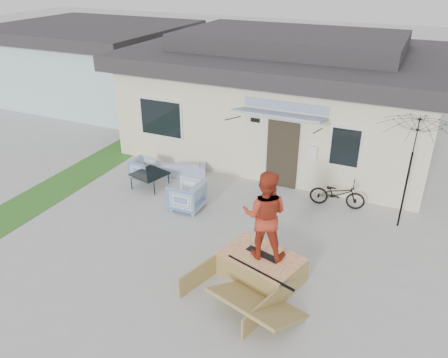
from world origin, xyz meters
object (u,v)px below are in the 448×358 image
at_px(loveseat, 181,166).
at_px(skateboard, 263,254).
at_px(armchair_right, 187,194).
at_px(patio_umbrella, 410,165).
at_px(coffee_table, 150,180).
at_px(bicycle, 338,191).
at_px(armchair_left, 143,167).
at_px(skater, 265,214).
at_px(skate_ramp, 261,266).

relative_size(loveseat, skateboard, 1.94).
distance_m(armchair_right, patio_umbrella, 5.84).
xyz_separation_m(coffee_table, skateboard, (4.61, -2.61, 0.36)).
bearing_deg(loveseat, coffee_table, 44.04).
relative_size(patio_umbrella, skateboard, 2.71).
bearing_deg(bicycle, coffee_table, 95.54).
relative_size(armchair_left, bicycle, 0.44).
distance_m(coffee_table, patio_umbrella, 7.37).
height_order(armchair_right, skateboard, armchair_right).
bearing_deg(armchair_right, skateboard, 55.97).
height_order(armchair_left, bicycle, bicycle).
bearing_deg(loveseat, armchair_right, 99.21).
height_order(armchair_left, patio_umbrella, patio_umbrella).
xyz_separation_m(loveseat, skateboard, (4.17, -3.75, 0.28)).
bearing_deg(skater, armchair_right, -43.94).
bearing_deg(armchair_right, bicycle, 115.04).
height_order(bicycle, skater, skater).
distance_m(armchair_right, skateboard, 3.52).
bearing_deg(patio_umbrella, armchair_left, -177.60).
distance_m(coffee_table, skate_ramp, 5.31).
bearing_deg(patio_umbrella, skate_ramp, -126.40).
distance_m(bicycle, skate_ramp, 3.92).
distance_m(bicycle, skater, 4.01).
relative_size(bicycle, skater, 0.78).
bearing_deg(skater, bicycle, -113.51).
height_order(loveseat, armchair_right, armchair_right).
relative_size(skate_ramp, skateboard, 2.75).
height_order(skate_ramp, skater, skater).
bearing_deg(skateboard, coffee_table, 166.74).
relative_size(armchair_right, bicycle, 0.58).
height_order(loveseat, skateboard, loveseat).
height_order(coffee_table, skater, skater).
relative_size(loveseat, skater, 0.80).
relative_size(bicycle, skateboard, 1.89).
xyz_separation_m(loveseat, skate_ramp, (4.15, -3.80, -0.03)).
bearing_deg(skate_ramp, bicycle, 94.10).
relative_size(patio_umbrella, skater, 1.11).
height_order(patio_umbrella, skate_ramp, patio_umbrella).
xyz_separation_m(loveseat, armchair_left, (-1.03, -0.65, 0.03)).
relative_size(loveseat, patio_umbrella, 0.72).
relative_size(armchair_right, skater, 0.45).
xyz_separation_m(bicycle, skater, (-0.85, -3.76, 1.11)).
xyz_separation_m(coffee_table, patio_umbrella, (7.16, 0.82, 1.52)).
height_order(coffee_table, skateboard, skateboard).
height_order(bicycle, patio_umbrella, patio_umbrella).
distance_m(loveseat, skater, 5.75).
xyz_separation_m(armchair_right, coffee_table, (-1.67, 0.69, -0.22)).
distance_m(bicycle, patio_umbrella, 2.14).
relative_size(armchair_right, skateboard, 1.09).
bearing_deg(skate_ramp, patio_umbrella, 70.45).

